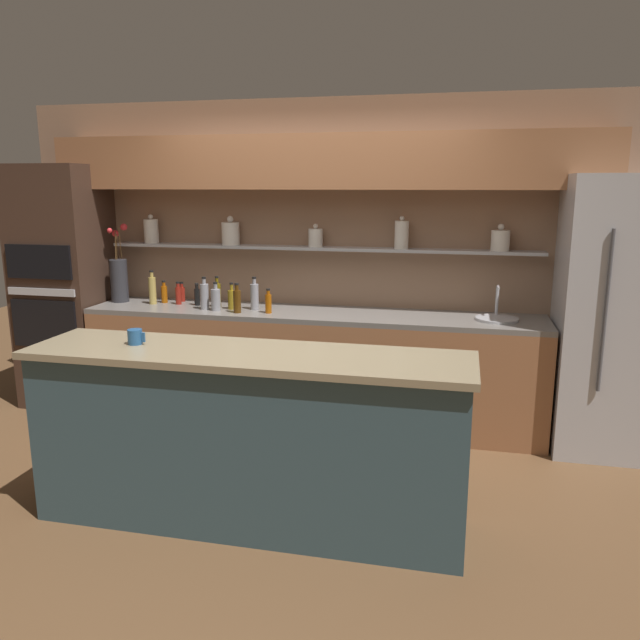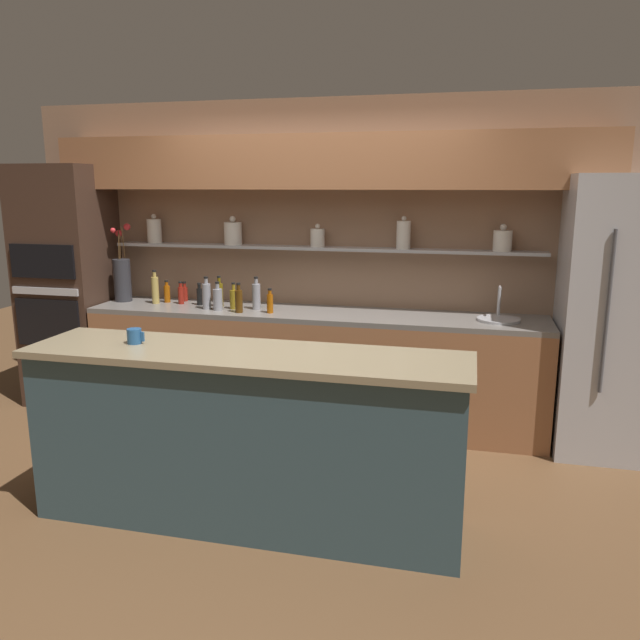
{
  "view_description": "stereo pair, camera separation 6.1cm",
  "coord_description": "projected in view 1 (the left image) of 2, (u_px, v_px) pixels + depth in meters",
  "views": [
    {
      "loc": [
        1.13,
        -3.52,
        1.92
      ],
      "look_at": [
        0.23,
        0.43,
        1.04
      ],
      "focal_mm": 35.0,
      "sensor_mm": 36.0,
      "label": 1
    },
    {
      "loc": [
        1.19,
        -3.5,
        1.92
      ],
      "look_at": [
        0.23,
        0.43,
        1.04
      ],
      "focal_mm": 35.0,
      "sensor_mm": 36.0,
      "label": 2
    }
  ],
  "objects": [
    {
      "name": "ground_plane",
      "position": [
        270.0,
        489.0,
        4.01
      ],
      "size": [
        12.0,
        12.0,
        0.0
      ],
      "primitive_type": "plane",
      "color": "brown"
    },
    {
      "name": "back_wall_unit",
      "position": [
        322.0,
        230.0,
        5.13
      ],
      "size": [
        5.2,
        0.44,
        2.6
      ],
      "color": "#937056",
      "rests_on": "ground_plane"
    },
    {
      "name": "back_counter_unit",
      "position": [
        311.0,
        367.0,
        5.1
      ],
      "size": [
        3.68,
        0.62,
        0.92
      ],
      "color": "#99603D",
      "rests_on": "ground_plane"
    },
    {
      "name": "island_counter",
      "position": [
        248.0,
        438.0,
        3.53
      ],
      "size": [
        2.49,
        0.61,
        1.02
      ],
      "color": "#334C56",
      "rests_on": "ground_plane"
    },
    {
      "name": "refrigerator",
      "position": [
        614.0,
        316.0,
        4.46
      ],
      "size": [
        0.77,
        0.73,
        1.99
      ],
      "color": "#B7B7BC",
      "rests_on": "ground_plane"
    },
    {
      "name": "oven_tower",
      "position": [
        65.0,
        287.0,
        5.45
      ],
      "size": [
        0.71,
        0.64,
        2.08
      ],
      "color": "#3D281E",
      "rests_on": "ground_plane"
    },
    {
      "name": "flower_vase",
      "position": [
        119.0,
        278.0,
        5.39
      ],
      "size": [
        0.17,
        0.15,
        0.67
      ],
      "color": "#2D2D33",
      "rests_on": "back_counter_unit"
    },
    {
      "name": "sink_fixture",
      "position": [
        497.0,
        317.0,
        4.69
      ],
      "size": [
        0.32,
        0.32,
        0.25
      ],
      "color": "#B7B7BC",
      "rests_on": "back_counter_unit"
    },
    {
      "name": "bottle_spirit_0",
      "position": [
        152.0,
        290.0,
        5.3
      ],
      "size": [
        0.06,
        0.06,
        0.29
      ],
      "color": "tan",
      "rests_on": "back_counter_unit"
    },
    {
      "name": "bottle_spirit_1",
      "position": [
        237.0,
        300.0,
        4.94
      ],
      "size": [
        0.06,
        0.06,
        0.24
      ],
      "color": "#4C2D0C",
      "rests_on": "back_counter_unit"
    },
    {
      "name": "bottle_sauce_2",
      "position": [
        164.0,
        293.0,
        5.36
      ],
      "size": [
        0.05,
        0.05,
        0.19
      ],
      "color": "#9E4C0A",
      "rests_on": "back_counter_unit"
    },
    {
      "name": "bottle_sauce_3",
      "position": [
        178.0,
        295.0,
        5.29
      ],
      "size": [
        0.05,
        0.05,
        0.19
      ],
      "color": "maroon",
      "rests_on": "back_counter_unit"
    },
    {
      "name": "bottle_sauce_4",
      "position": [
        268.0,
        303.0,
        4.93
      ],
      "size": [
        0.05,
        0.05,
        0.2
      ],
      "color": "#9E4C0A",
      "rests_on": "back_counter_unit"
    },
    {
      "name": "bottle_oil_5",
      "position": [
        217.0,
        294.0,
        5.17
      ],
      "size": [
        0.06,
        0.06,
        0.26
      ],
      "color": "brown",
      "rests_on": "back_counter_unit"
    },
    {
      "name": "bottle_spirit_6",
      "position": [
        254.0,
        296.0,
        5.07
      ],
      "size": [
        0.07,
        0.07,
        0.27
      ],
      "color": "gray",
      "rests_on": "back_counter_unit"
    },
    {
      "name": "bottle_sauce_7",
      "position": [
        182.0,
        293.0,
        5.42
      ],
      "size": [
        0.05,
        0.05,
        0.17
      ],
      "color": "maroon",
      "rests_on": "back_counter_unit"
    },
    {
      "name": "bottle_spirit_8",
      "position": [
        216.0,
        299.0,
        5.03
      ],
      "size": [
        0.08,
        0.08,
        0.23
      ],
      "color": "gray",
      "rests_on": "back_counter_unit"
    },
    {
      "name": "bottle_spirit_9",
      "position": [
        204.0,
        296.0,
        5.07
      ],
      "size": [
        0.07,
        0.07,
        0.27
      ],
      "color": "gray",
      "rests_on": "back_counter_unit"
    },
    {
      "name": "bottle_sauce_10",
      "position": [
        197.0,
        296.0,
        5.25
      ],
      "size": [
        0.05,
        0.05,
        0.19
      ],
      "color": "black",
      "rests_on": "back_counter_unit"
    },
    {
      "name": "bottle_oil_11",
      "position": [
        232.0,
        299.0,
        5.09
      ],
      "size": [
        0.06,
        0.06,
        0.22
      ],
      "color": "olive",
      "rests_on": "back_counter_unit"
    },
    {
      "name": "coffee_mug",
      "position": [
        135.0,
        337.0,
        3.58
      ],
      "size": [
        0.1,
        0.08,
        0.09
      ],
      "color": "#235184",
      "rests_on": "island_counter"
    }
  ]
}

